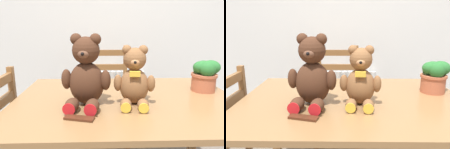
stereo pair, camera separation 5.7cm
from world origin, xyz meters
TOP-DOWN VIEW (x-y plane):
  - wall_back at (0.00, 1.83)m, footprint 8.00×0.04m
  - radiator at (-0.03, 1.76)m, footprint 0.76×0.10m
  - dining_table at (0.00, 0.49)m, footprint 1.37×0.99m
  - wooden_chair_behind at (-0.11, 1.33)m, footprint 0.43×0.42m
  - teddy_bear_left at (-0.24, 0.41)m, footprint 0.28×0.29m
  - teddy_bear_right at (0.03, 0.41)m, footprint 0.24×0.24m
  - potted_plant at (0.55, 0.64)m, footprint 0.19×0.17m
  - chocolate_bar at (-0.26, 0.21)m, footprint 0.15×0.08m

SIDE VIEW (x-z plane):
  - radiator at x=-0.03m, z-range -0.03..0.59m
  - wooden_chair_behind at x=-0.11m, z-range -0.01..0.95m
  - dining_table at x=0.00m, z-range 0.28..1.01m
  - chocolate_bar at x=-0.26m, z-range 0.73..0.75m
  - potted_plant at x=0.55m, z-range 0.75..0.96m
  - teddy_bear_right at x=0.03m, z-range 0.71..1.05m
  - teddy_bear_left at x=-0.24m, z-range 0.71..1.11m
  - wall_back at x=0.00m, z-range 0.00..2.60m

